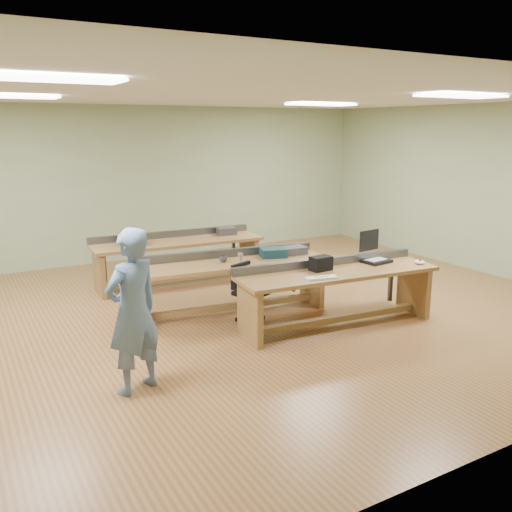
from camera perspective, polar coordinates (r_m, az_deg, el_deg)
name	(u,v)px	position (r m, az deg, el deg)	size (l,w,h in m)	color
floor	(235,315)	(7.70, -2.19, -6.18)	(10.00, 10.00, 0.00)	olive
ceiling	(233,94)	(7.27, -2.41, 16.71)	(10.00, 10.00, 0.00)	silver
wall_back	(141,184)	(11.02, -12.00, 7.47)	(10.00, 0.04, 3.00)	#98A87F
wall_front	(489,280)	(4.27, 23.28, -2.29)	(10.00, 0.04, 3.00)	#98A87F
wall_right	(482,189)	(10.59, 22.65, 6.52)	(0.04, 8.00, 3.00)	#98A87F
fluor_panels	(233,96)	(7.27, -2.40, 16.48)	(6.20, 3.50, 0.03)	white
workbench_front	(337,285)	(7.22, 8.47, -3.04)	(2.79, 0.98, 0.86)	#9E7B42
workbench_mid	(231,275)	(7.64, -2.60, -1.99)	(2.81, 1.07, 0.86)	#9E7B42
workbench_back	(178,252)	(9.14, -8.25, 0.46)	(2.85, 0.90, 0.86)	#9E7B42
person	(133,311)	(5.43, -12.83, -5.70)	(0.61, 0.40, 1.66)	slate
laptop_base	(376,261)	(7.69, 12.53, -0.52)	(0.37, 0.30, 0.04)	black
laptop_screen	(369,240)	(7.73, 11.82, 1.63)	(0.37, 0.02, 0.29)	black
keyboard	(322,278)	(6.76, 6.92, -2.28)	(0.40, 0.13, 0.02)	silver
trackball_mouse	(420,262)	(7.74, 16.85, -0.61)	(0.12, 0.15, 0.06)	white
camera_bag	(321,263)	(7.13, 6.84, -0.78)	(0.28, 0.18, 0.19)	black
task_chair	(249,301)	(7.34, -0.78, -4.74)	(0.55, 0.55, 0.80)	black
parts_bin_teal	(273,253)	(7.83, 1.81, 0.36)	(0.36, 0.27, 0.13)	#12303B
parts_bin_grey	(292,250)	(8.02, 3.82, 0.59)	(0.40, 0.26, 0.11)	#333335
mug	(223,259)	(7.55, -3.47, -0.31)	(0.11, 0.11, 0.09)	#333335
drinks_can	(240,258)	(7.52, -1.66, -0.18)	(0.07, 0.07, 0.13)	silver
storage_box_back	(132,240)	(8.77, -12.88, 1.68)	(0.35, 0.25, 0.20)	black
tray_back	(227,231)	(9.49, -3.12, 2.64)	(0.31, 0.23, 0.12)	#333335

